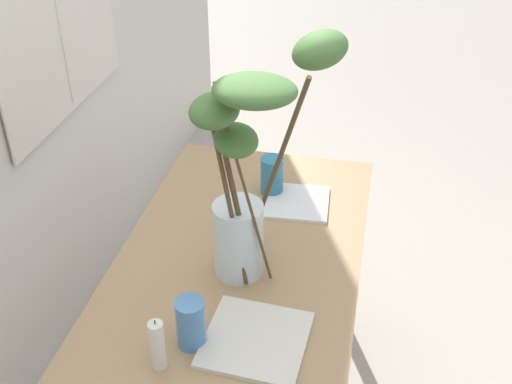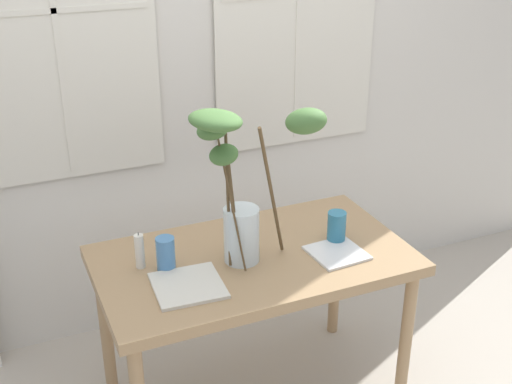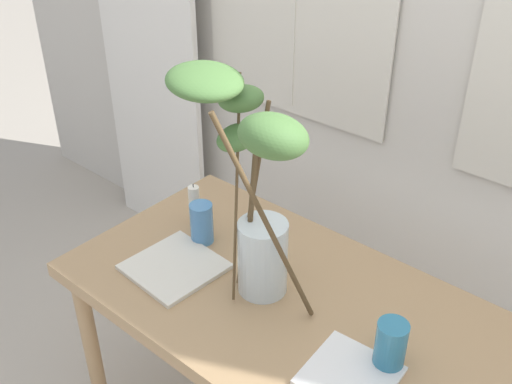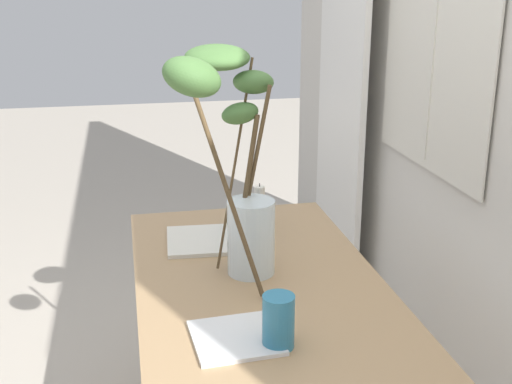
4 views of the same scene
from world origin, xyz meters
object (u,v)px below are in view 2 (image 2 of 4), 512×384
object	(u,v)px
drinking_glass_blue_right	(337,227)
plate_square_right	(337,253)
plate_square_left	(188,286)
dining_table	(253,272)
vase_with_branches	(244,184)
drinking_glass_blue_left	(166,254)
pillar_candle	(140,251)

from	to	relation	value
drinking_glass_blue_right	plate_square_right	distance (m)	0.13
plate_square_left	plate_square_right	distance (m)	0.64
dining_table	vase_with_branches	distance (m)	0.45
dining_table	drinking_glass_blue_right	distance (m)	0.40
dining_table	drinking_glass_blue_left	world-z (taller)	drinking_glass_blue_left
plate_square_right	vase_with_branches	bearing A→B (deg)	169.92
vase_with_branches	drinking_glass_blue_right	world-z (taller)	vase_with_branches
drinking_glass_blue_left	drinking_glass_blue_right	distance (m)	0.73
dining_table	pillar_candle	size ratio (longest dim) A/B	8.23
dining_table	pillar_candle	xyz separation A→B (m)	(-0.45, 0.09, 0.15)
dining_table	plate_square_left	world-z (taller)	plate_square_left
vase_with_branches	plate_square_left	size ratio (longest dim) A/B	2.73
drinking_glass_blue_right	pillar_candle	size ratio (longest dim) A/B	0.87
drinking_glass_blue_left	plate_square_right	size ratio (longest dim) A/B	0.65
vase_with_branches	plate_square_left	world-z (taller)	vase_with_branches
dining_table	drinking_glass_blue_left	distance (m)	0.39
plate_square_right	drinking_glass_blue_right	bearing A→B (deg)	62.52
pillar_candle	plate_square_right	bearing A→B (deg)	-16.04
plate_square_left	pillar_candle	bearing A→B (deg)	120.67
vase_with_branches	plate_square_right	world-z (taller)	vase_with_branches
drinking_glass_blue_left	pillar_candle	xyz separation A→B (m)	(-0.09, 0.06, 0.00)
drinking_glass_blue_right	plate_square_left	world-z (taller)	drinking_glass_blue_right
vase_with_branches	dining_table	bearing A→B (deg)	42.09
drinking_glass_blue_left	plate_square_left	xyz separation A→B (m)	(0.04, -0.16, -0.06)
drinking_glass_blue_left	plate_square_right	distance (m)	0.70
vase_with_branches	drinking_glass_blue_left	xyz separation A→B (m)	(-0.29, 0.10, -0.29)
dining_table	drinking_glass_blue_left	bearing A→B (deg)	173.81
plate_square_left	pillar_candle	xyz separation A→B (m)	(-0.13, 0.21, 0.07)
dining_table	pillar_candle	bearing A→B (deg)	168.10
plate_square_right	pillar_candle	bearing A→B (deg)	163.96
plate_square_left	vase_with_branches	bearing A→B (deg)	13.50
drinking_glass_blue_left	drinking_glass_blue_right	size ratio (longest dim) A/B	1.02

